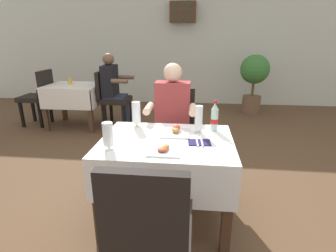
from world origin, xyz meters
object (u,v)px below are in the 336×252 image
at_px(cola_bottle_primary, 215,118).
at_px(wall_bottle_rack, 183,12).
at_px(main_dining_table, 167,160).
at_px(background_dining_table, 75,96).
at_px(plate_far_diner, 176,131).
at_px(beer_glass_right, 108,136).
at_px(seated_diner_far, 172,117).
at_px(plate_near_camera, 164,150).
at_px(chair_near_camera_side, 150,227).
at_px(napkin_cutlery_set, 199,142).
at_px(potted_plant_corner, 254,77).
at_px(background_chair_left, 39,94).
at_px(background_table_tumbler, 70,81).
at_px(chair_far_diner_seat, 175,128).
at_px(beer_glass_middle, 199,120).
at_px(background_chair_right, 111,96).
at_px(background_patron, 114,87).
at_px(beer_glass_left, 136,114).

xyz_separation_m(cola_bottle_primary, wall_bottle_rack, (-0.50, 3.90, 1.16)).
relative_size(main_dining_table, background_dining_table, 1.18).
distance_m(plate_far_diner, beer_glass_right, 0.60).
bearing_deg(seated_diner_far, beer_glass_right, -111.86).
bearing_deg(plate_near_camera, chair_near_camera_side, -90.78).
height_order(plate_far_diner, napkin_cutlery_set, plate_far_diner).
bearing_deg(potted_plant_corner, background_chair_left, -162.99).
bearing_deg(beer_glass_right, background_dining_table, 119.87).
bearing_deg(beer_glass_right, background_table_tumbler, 120.62).
xyz_separation_m(chair_near_camera_side, wall_bottle_rack, (-0.11, 4.96, 1.46)).
bearing_deg(chair_far_diner_seat, background_chair_left, 148.87).
relative_size(beer_glass_middle, cola_bottle_primary, 0.89).
xyz_separation_m(chair_near_camera_side, plate_near_camera, (0.01, 0.58, 0.19)).
height_order(seated_diner_far, background_table_tumbler, seated_diner_far).
relative_size(plate_near_camera, background_chair_right, 0.24).
height_order(beer_glass_middle, background_table_tumbler, beer_glass_middle).
relative_size(beer_glass_middle, background_chair_left, 0.24).
bearing_deg(beer_glass_middle, seated_diner_far, 117.88).
relative_size(plate_near_camera, beer_glass_middle, 0.99).
bearing_deg(main_dining_table, seated_diner_far, 91.66).
bearing_deg(cola_bottle_primary, wall_bottle_rack, 97.29).
bearing_deg(chair_far_diner_seat, cola_bottle_primary, -54.75).
xyz_separation_m(main_dining_table, chair_near_camera_side, (0.00, -0.80, -0.00)).
xyz_separation_m(beer_glass_right, napkin_cutlery_set, (0.65, 0.20, -0.10)).
relative_size(seated_diner_far, background_chair_left, 1.30).
height_order(background_dining_table, background_chair_left, background_chair_left).
relative_size(plate_near_camera, background_chair_left, 0.24).
xyz_separation_m(background_patron, background_table_tumbler, (-0.77, 0.04, 0.08)).
distance_m(chair_far_diner_seat, beer_glass_middle, 0.73).
distance_m(plate_far_diner, wall_bottle_rack, 4.20).
distance_m(main_dining_table, beer_glass_middle, 0.43).
xyz_separation_m(beer_glass_left, background_chair_right, (-0.90, 2.03, -0.30)).
relative_size(background_dining_table, background_chair_left, 0.92).
height_order(plate_far_diner, background_dining_table, plate_far_diner).
bearing_deg(background_chair_right, wall_bottle_rack, 59.27).
xyz_separation_m(seated_diner_far, beer_glass_middle, (0.27, -0.51, 0.14)).
distance_m(napkin_cutlery_set, background_patron, 2.75).
xyz_separation_m(plate_far_diner, potted_plant_corner, (1.31, 3.36, -0.00)).
xyz_separation_m(main_dining_table, background_dining_table, (-1.86, 2.32, -0.01)).
xyz_separation_m(plate_far_diner, background_dining_table, (-1.92, 2.17, -0.21)).
distance_m(seated_diner_far, beer_glass_right, 1.01).
distance_m(beer_glass_middle, cola_bottle_primary, 0.15).
bearing_deg(beer_glass_right, plate_far_diner, 40.60).
relative_size(main_dining_table, beer_glass_right, 5.11).
height_order(seated_diner_far, beer_glass_middle, seated_diner_far).
distance_m(chair_far_diner_seat, seated_diner_far, 0.19).
height_order(napkin_cutlery_set, background_chair_left, background_chair_left).
distance_m(plate_near_camera, beer_glass_right, 0.41).
bearing_deg(background_chair_right, beer_glass_left, -66.10).
xyz_separation_m(beer_glass_middle, beer_glass_right, (-0.64, -0.42, -0.01)).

